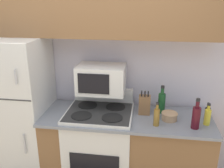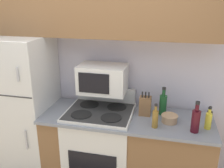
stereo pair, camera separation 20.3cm
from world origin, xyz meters
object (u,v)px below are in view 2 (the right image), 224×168
Objects in this scene: microwave at (103,79)px; knife_block at (145,106)px; bottle_vinegar at (155,118)px; bottle_cooking_spray at (208,120)px; bottle_soy_sauce at (209,117)px; refrigerator at (22,110)px; bowl at (170,118)px; bottle_wine_green at (163,104)px; bottle_wine_red at (196,120)px; stove at (100,148)px.

knife_block is (0.47, -0.04, -0.25)m from microwave.
bottle_vinegar is at bearing -26.29° from microwave.
bottle_cooking_spray reaches higher than bottle_soy_sauce.
refrigerator is at bearing -173.77° from microwave.
bowl is 0.38m from bottle_soy_sauce.
bottle_vinegar is (-0.13, -0.14, 0.05)m from bowl.
bottle_soy_sauce is (0.45, -0.10, -0.05)m from bottle_wine_green.
bottle_wine_green is (0.18, 0.05, 0.02)m from knife_block.
microwave is 0.70m from bottle_vinegar.
bottle_wine_red is at bearing -5.61° from refrigerator.
knife_block is at bearing 156.63° from bowl.
stove reaches higher than bottle_soy_sauce.
bottle_wine_red reaches higher than bowl.
bottle_wine_green is 0.31m from bottle_vinegar.
bottle_soy_sauce is at bearing 1.99° from stove.
bottle_vinegar is (0.59, -0.29, -0.25)m from microwave.
knife_block is 0.27m from bottle_vinegar.
stove is at bearing -1.51° from refrigerator.
microwave reaches higher than stove.
bottle_cooking_spray is at bearing 35.74° from bottle_wine_red.
bottle_cooking_spray is (0.60, -0.16, -0.01)m from knife_block.
bottle_cooking_spray is (0.43, -0.21, -0.03)m from bottle_wine_green.
bottle_soy_sauce is (0.51, 0.20, -0.02)m from bottle_vinegar.
bottle_wine_red reaches higher than bottle_cooking_spray.
bottle_vinegar reaches higher than bowl.
bottle_wine_red is (0.95, -0.16, 0.55)m from stove.
knife_block is at bearing 2.44° from refrigerator.
bottle_wine_green is at bearing 78.93° from bottle_vinegar.
refrigerator is 7.74× the size of bottle_cooking_spray.
stove is (0.94, -0.02, -0.36)m from refrigerator.
bottle_wine_green reaches higher than bowl.
knife_block is at bearing 152.92° from bottle_wine_red.
bottle_vinegar is at bearing -15.37° from stove.
bottle_wine_green is at bearing 167.28° from bottle_soy_sauce.
bottle_wine_red is at bearing 0.06° from bottle_vinegar.
refrigerator is at bearing 177.24° from bottle_cooking_spray.
bottle_cooking_spray is 0.11m from bottle_soy_sauce.
bowl is (0.25, -0.11, -0.06)m from knife_block.
knife_block reaches higher than bottle_vinegar.
bottle_vinegar is at bearing -179.94° from bottle_wine_red.
bottle_wine_red is at bearing -16.98° from microwave.
bowl is 0.74× the size of bottle_cooking_spray.
stove is at bearing 164.63° from bottle_vinegar.
refrigerator is 1.01m from stove.
bottle_wine_red is (-0.12, -0.09, 0.03)m from bottle_cooking_spray.
bottle_soy_sauce is at bearing 21.48° from bottle_vinegar.
bowl is (0.72, -0.02, 0.47)m from stove.
refrigerator reaches higher than bottle_vinegar.
bottle_vinegar is at bearing -158.52° from bottle_soy_sauce.
microwave is at bearing 175.30° from bottle_soy_sauce.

